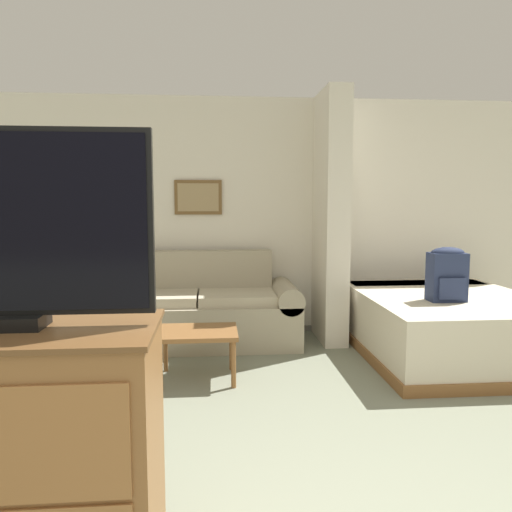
# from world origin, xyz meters

# --- Properties ---
(wall_back) EXTENTS (6.65, 0.16, 2.60)m
(wall_back) POSITION_xyz_m (-0.00, 4.24, 1.29)
(wall_back) COLOR silver
(wall_back) RESTS_ON ground_plane
(wall_partition_pillar) EXTENTS (0.24, 0.73, 2.60)m
(wall_partition_pillar) POSITION_xyz_m (0.68, 3.82, 1.30)
(wall_partition_pillar) COLOR silver
(wall_partition_pillar) RESTS_ON ground_plane
(couch) EXTENTS (2.08, 0.84, 0.94)m
(couch) POSITION_xyz_m (-0.71, 3.76, 0.34)
(couch) COLOR tan
(couch) RESTS_ON ground_plane
(coffee_table) EXTENTS (0.65, 0.51, 0.42)m
(coffee_table) POSITION_xyz_m (-0.68, 2.71, 0.36)
(coffee_table) COLOR brown
(coffee_table) RESTS_ON ground_plane
(side_table) EXTENTS (0.42, 0.42, 0.60)m
(side_table) POSITION_xyz_m (-1.92, 3.82, 0.48)
(side_table) COLOR brown
(side_table) RESTS_ON ground_plane
(table_lamp) EXTENTS (0.34, 0.34, 0.43)m
(table_lamp) POSITION_xyz_m (-1.92, 3.82, 0.89)
(table_lamp) COLOR tan
(table_lamp) RESTS_ON side_table
(tv_dresser) EXTENTS (1.05, 0.57, 1.01)m
(tv_dresser) POSITION_xyz_m (-1.29, 0.52, 0.51)
(tv_dresser) COLOR brown
(tv_dresser) RESTS_ON ground_plane
(tv) EXTENTS (1.04, 0.16, 0.73)m
(tv) POSITION_xyz_m (-1.29, 0.52, 1.38)
(tv) COLOR black
(tv) RESTS_ON tv_dresser
(bed) EXTENTS (1.63, 1.98, 0.59)m
(bed) POSITION_xyz_m (1.67, 3.15, 0.30)
(bed) COLOR brown
(bed) RESTS_ON ground_plane
(backpack) EXTENTS (0.32, 0.22, 0.48)m
(backpack) POSITION_xyz_m (1.52, 2.88, 0.84)
(backpack) COLOR #232D4C
(backpack) RESTS_ON bed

